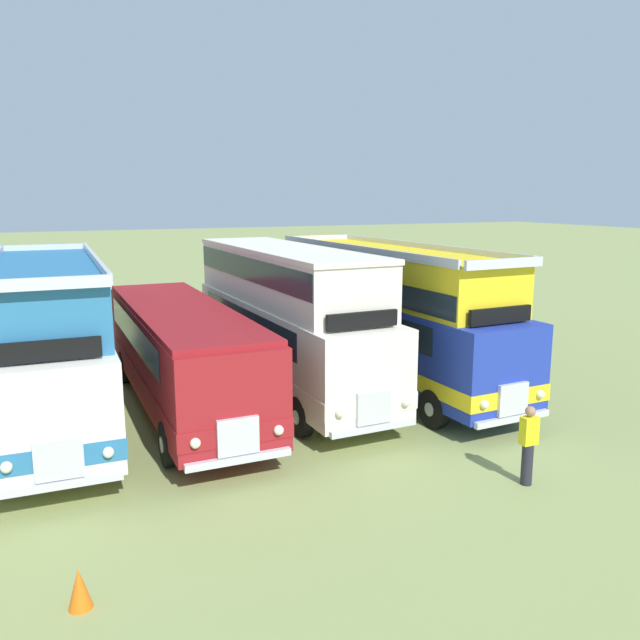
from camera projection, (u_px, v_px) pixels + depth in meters
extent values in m
plane|color=#8C9956|center=(183.00, 408.00, 18.52)|extent=(200.00, 200.00, 0.00)
cube|color=silver|center=(53.00, 365.00, 16.69)|extent=(2.78, 10.15, 2.30)
cube|color=teal|center=(55.00, 387.00, 16.80)|extent=(2.83, 10.19, 0.44)
cube|color=#19232D|center=(51.00, 339.00, 16.94)|extent=(2.75, 7.75, 0.76)
cube|color=#19232D|center=(53.00, 395.00, 12.06)|extent=(2.20, 0.16, 0.90)
cube|color=silver|center=(59.00, 459.00, 12.20)|extent=(0.90, 0.15, 0.80)
cube|color=silver|center=(61.00, 485.00, 12.27)|extent=(2.30, 0.20, 0.16)
sphere|color=#EAEACC|center=(108.00, 452.00, 12.54)|extent=(0.22, 0.22, 0.22)
sphere|color=#EAEACC|center=(6.00, 467.00, 11.85)|extent=(0.22, 0.22, 0.22)
cube|color=teal|center=(47.00, 291.00, 16.55)|extent=(2.66, 9.24, 1.50)
cube|color=silver|center=(45.00, 284.00, 12.07)|extent=(2.40, 0.17, 0.24)
cube|color=silver|center=(44.00, 248.00, 20.10)|extent=(2.40, 0.17, 0.24)
cube|color=silver|center=(94.00, 258.00, 16.86)|extent=(0.36, 9.18, 0.24)
cube|color=#19232D|center=(48.00, 303.00, 16.61)|extent=(2.70, 9.14, 0.64)
cube|color=black|center=(50.00, 350.00, 12.36)|extent=(1.90, 0.17, 0.40)
cylinder|color=black|center=(115.00, 448.00, 14.24)|extent=(0.31, 1.05, 1.04)
cylinder|color=silver|center=(122.00, 447.00, 14.30)|extent=(0.03, 0.36, 0.36)
cylinder|color=black|center=(0.00, 465.00, 13.37)|extent=(0.31, 1.05, 1.04)
cylinder|color=black|center=(94.00, 373.00, 20.28)|extent=(0.31, 1.05, 1.04)
cylinder|color=silver|center=(99.00, 372.00, 20.34)|extent=(0.03, 0.36, 0.36)
cylinder|color=black|center=(14.00, 381.00, 19.41)|extent=(0.31, 1.05, 1.04)
cylinder|color=silver|center=(8.00, 381.00, 19.35)|extent=(0.03, 0.36, 0.36)
cube|color=maroon|center=(182.00, 352.00, 18.05)|extent=(2.57, 10.63, 2.30)
cube|color=maroon|center=(182.00, 373.00, 18.16)|extent=(2.61, 10.67, 0.44)
cube|color=#19232D|center=(178.00, 329.00, 18.29)|extent=(2.58, 8.23, 0.76)
cube|color=#19232D|center=(235.00, 377.00, 13.23)|extent=(2.20, 0.11, 0.90)
cube|color=silver|center=(238.00, 436.00, 13.37)|extent=(0.90, 0.13, 0.80)
cube|color=silver|center=(239.00, 459.00, 13.44)|extent=(2.30, 0.16, 0.16)
sphere|color=#EAEACC|center=(279.00, 430.00, 13.72)|extent=(0.22, 0.22, 0.22)
sphere|color=#EAEACC|center=(195.00, 443.00, 13.00)|extent=(0.22, 0.22, 0.22)
cube|color=maroon|center=(180.00, 309.00, 17.82)|extent=(2.53, 10.23, 0.14)
cylinder|color=black|center=(265.00, 429.00, 15.42)|extent=(0.29, 1.04, 1.04)
cylinder|color=silver|center=(270.00, 428.00, 15.48)|extent=(0.02, 0.36, 0.36)
cylinder|color=black|center=(168.00, 444.00, 14.50)|extent=(0.29, 1.04, 1.04)
cylinder|color=silver|center=(161.00, 445.00, 14.44)|extent=(0.02, 0.36, 0.36)
cylinder|color=black|center=(195.00, 360.00, 21.88)|extent=(0.29, 1.04, 1.04)
cylinder|color=silver|center=(199.00, 359.00, 21.94)|extent=(0.02, 0.36, 0.36)
cylinder|color=black|center=(125.00, 367.00, 20.95)|extent=(0.29, 1.04, 1.04)
cylinder|color=silver|center=(120.00, 368.00, 20.89)|extent=(0.02, 0.36, 0.36)
cube|color=silver|center=(288.00, 339.00, 19.69)|extent=(2.68, 10.38, 2.30)
cube|color=silver|center=(288.00, 358.00, 19.81)|extent=(2.72, 10.42, 0.44)
cube|color=#19232D|center=(283.00, 318.00, 19.93)|extent=(2.67, 7.98, 0.76)
cube|color=#19232D|center=(372.00, 355.00, 15.04)|extent=(2.20, 0.14, 0.90)
cube|color=silver|center=(374.00, 407.00, 15.19)|extent=(0.90, 0.14, 0.80)
cube|color=silver|center=(374.00, 428.00, 15.25)|extent=(2.30, 0.18, 0.16)
sphere|color=#EAEACC|center=(406.00, 402.00, 15.56)|extent=(0.22, 0.22, 0.22)
sphere|color=#EAEACC|center=(340.00, 413.00, 14.80)|extent=(0.22, 0.22, 0.22)
cube|color=silver|center=(284.00, 276.00, 19.55)|extent=(2.56, 9.48, 1.50)
cube|color=silver|center=(284.00, 249.00, 19.40)|extent=(2.63, 9.58, 0.14)
cube|color=#19232D|center=(284.00, 267.00, 19.49)|extent=(2.60, 9.38, 0.68)
cube|color=black|center=(362.00, 320.00, 15.33)|extent=(1.90, 0.15, 0.40)
cylinder|color=black|center=(379.00, 404.00, 17.24)|extent=(0.30, 1.04, 1.04)
cylinder|color=silver|center=(384.00, 403.00, 17.31)|extent=(0.03, 0.36, 0.36)
cylinder|color=black|center=(301.00, 417.00, 16.27)|extent=(0.30, 1.04, 1.04)
cylinder|color=silver|center=(296.00, 417.00, 16.21)|extent=(0.03, 0.36, 0.36)
cylinder|color=black|center=(282.00, 349.00, 23.39)|extent=(0.30, 1.04, 1.04)
cylinder|color=silver|center=(286.00, 349.00, 23.45)|extent=(0.03, 0.36, 0.36)
cylinder|color=black|center=(221.00, 356.00, 22.42)|extent=(0.30, 1.04, 1.04)
cylinder|color=silver|center=(217.00, 356.00, 22.36)|extent=(0.03, 0.36, 0.36)
cube|color=#1E339E|center=(388.00, 332.00, 20.76)|extent=(2.84, 11.47, 2.30)
cube|color=yellow|center=(388.00, 350.00, 20.87)|extent=(2.88, 11.51, 0.44)
cube|color=#19232D|center=(382.00, 311.00, 20.99)|extent=(2.80, 9.07, 0.76)
cube|color=#19232D|center=(513.00, 349.00, 15.66)|extent=(2.20, 0.17, 0.90)
cube|color=silver|center=(513.00, 399.00, 15.80)|extent=(0.90, 0.15, 0.80)
cube|color=silver|center=(512.00, 419.00, 15.87)|extent=(2.30, 0.21, 0.16)
sphere|color=#EAEACC|center=(540.00, 394.00, 16.19)|extent=(0.22, 0.22, 0.22)
sphere|color=#EAEACC|center=(484.00, 404.00, 15.41)|extent=(0.22, 0.22, 0.22)
cube|color=yellow|center=(385.00, 272.00, 20.61)|extent=(2.71, 10.57, 1.50)
cube|color=silver|center=(505.00, 263.00, 15.66)|extent=(2.40, 0.17, 0.24)
cube|color=silver|center=(320.00, 238.00, 24.64)|extent=(2.40, 0.17, 0.24)
cube|color=silver|center=(417.00, 246.00, 20.98)|extent=(0.41, 10.50, 0.24)
cube|color=silver|center=(353.00, 249.00, 19.94)|extent=(0.41, 10.50, 0.24)
cube|color=#19232D|center=(385.00, 282.00, 20.67)|extent=(2.75, 10.47, 0.64)
cube|color=black|center=(500.00, 315.00, 15.95)|extent=(1.90, 0.18, 0.40)
cylinder|color=black|center=(501.00, 397.00, 17.87)|extent=(0.31, 1.05, 1.04)
cylinder|color=silver|center=(506.00, 396.00, 17.93)|extent=(0.03, 0.36, 0.36)
cylinder|color=black|center=(434.00, 409.00, 16.87)|extent=(0.31, 1.05, 1.04)
cylinder|color=silver|center=(429.00, 410.00, 16.81)|extent=(0.03, 0.36, 0.36)
cylinder|color=black|center=(359.00, 340.00, 24.92)|extent=(0.31, 1.05, 1.04)
cylinder|color=silver|center=(363.00, 339.00, 24.98)|extent=(0.03, 0.36, 0.36)
cylinder|color=black|center=(305.00, 346.00, 23.92)|extent=(0.31, 1.05, 1.04)
cylinder|color=silver|center=(302.00, 346.00, 23.85)|extent=(0.03, 0.36, 0.36)
cone|color=orange|center=(80.00, 589.00, 9.50)|extent=(0.36, 0.36, 0.64)
cylinder|color=#23232D|center=(527.00, 464.00, 13.56)|extent=(0.24, 0.24, 0.90)
cube|color=yellow|center=(529.00, 431.00, 13.42)|extent=(0.36, 0.22, 0.60)
sphere|color=#9E7051|center=(530.00, 411.00, 13.34)|extent=(0.22, 0.22, 0.22)
cylinder|color=#8C704C|center=(45.00, 321.00, 28.65)|extent=(0.08, 0.08, 1.05)
cylinder|color=#8C704C|center=(189.00, 310.00, 31.28)|extent=(0.08, 0.08, 1.05)
cylinder|color=#8C704C|center=(311.00, 301.00, 33.91)|extent=(0.08, 0.08, 1.05)
cylinder|color=beige|center=(120.00, 307.00, 29.88)|extent=(19.40, 0.03, 0.03)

